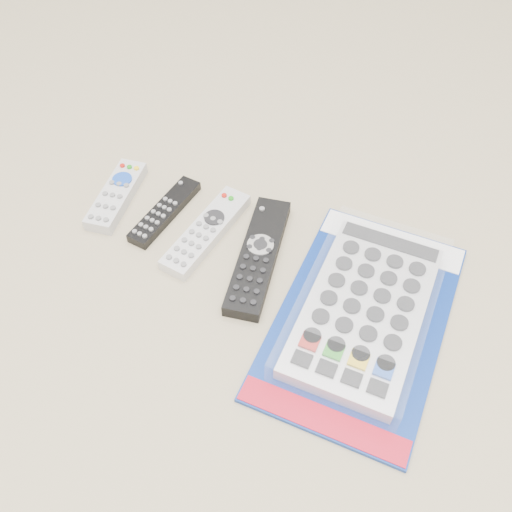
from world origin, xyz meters
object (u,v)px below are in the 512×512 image
(remote_silver_dvd, at_px, (206,231))
(jumbo_remote_packaged, at_px, (364,309))
(remote_small_grey, at_px, (116,195))
(remote_slim_black, at_px, (165,212))
(remote_large_black, at_px, (258,256))

(remote_silver_dvd, distance_m, jumbo_remote_packaged, 0.28)
(jumbo_remote_packaged, bearing_deg, remote_silver_dvd, 169.97)
(remote_small_grey, relative_size, remote_silver_dvd, 0.82)
(remote_slim_black, bearing_deg, remote_silver_dvd, -2.50)
(remote_small_grey, height_order, remote_silver_dvd, remote_small_grey)
(remote_slim_black, xyz_separation_m, remote_silver_dvd, (0.08, -0.02, 0.00))
(remote_slim_black, xyz_separation_m, jumbo_remote_packaged, (0.36, -0.08, 0.01))
(remote_slim_black, relative_size, jumbo_remote_packaged, 0.43)
(remote_small_grey, distance_m, remote_large_black, 0.28)
(remote_small_grey, height_order, remote_large_black, same)
(remote_slim_black, height_order, remote_large_black, remote_large_black)
(remote_slim_black, bearing_deg, remote_small_grey, -172.79)
(remote_silver_dvd, bearing_deg, remote_large_black, -0.98)
(remote_small_grey, bearing_deg, jumbo_remote_packaged, -16.35)
(remote_small_grey, bearing_deg, remote_slim_black, -7.64)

